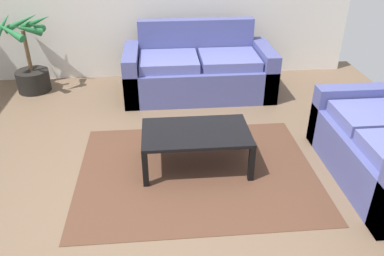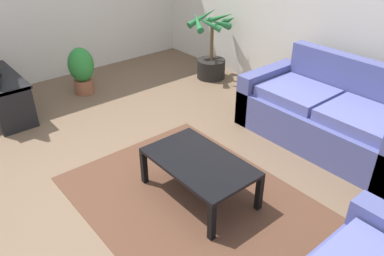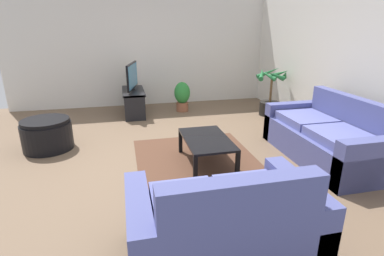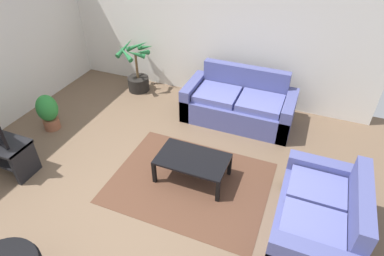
{
  "view_description": "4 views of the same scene",
  "coord_description": "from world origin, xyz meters",
  "px_view_note": "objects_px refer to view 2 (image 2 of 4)",
  "views": [
    {
      "loc": [
        0.25,
        -2.49,
        2.15
      ],
      "look_at": [
        0.51,
        0.37,
        0.53
      ],
      "focal_mm": 36.35,
      "sensor_mm": 36.0,
      "label": 1
    },
    {
      "loc": [
        2.6,
        -1.2,
        2.26
      ],
      "look_at": [
        0.51,
        0.54,
        0.69
      ],
      "focal_mm": 35.43,
      "sensor_mm": 36.0,
      "label": 2
    },
    {
      "loc": [
        4.19,
        -0.48,
        1.83
      ],
      "look_at": [
        0.27,
        0.44,
        0.44
      ],
      "focal_mm": 27.88,
      "sensor_mm": 36.0,
      "label": 3
    },
    {
      "loc": [
        1.81,
        -2.52,
        3.37
      ],
      "look_at": [
        0.44,
        0.86,
        0.68
      ],
      "focal_mm": 30.07,
      "sensor_mm": 36.0,
      "label": 4
    }
  ],
  "objects_px": {
    "potted_palm": "(212,53)",
    "potted_plant_small": "(82,69)",
    "couch_main": "(329,117)",
    "tv_stand": "(1,90)",
    "coffee_table": "(199,165)"
  },
  "relations": [
    {
      "from": "potted_palm",
      "to": "potted_plant_small",
      "type": "relative_size",
      "value": 1.55
    },
    {
      "from": "couch_main",
      "to": "potted_palm",
      "type": "distance_m",
      "value": 2.23
    },
    {
      "from": "tv_stand",
      "to": "coffee_table",
      "type": "relative_size",
      "value": 1.11
    },
    {
      "from": "couch_main",
      "to": "coffee_table",
      "type": "height_order",
      "value": "couch_main"
    },
    {
      "from": "potted_palm",
      "to": "coffee_table",
      "type": "bearing_deg",
      "value": -44.6
    },
    {
      "from": "couch_main",
      "to": "tv_stand",
      "type": "relative_size",
      "value": 1.73
    },
    {
      "from": "tv_stand",
      "to": "potted_plant_small",
      "type": "relative_size",
      "value": 1.68
    },
    {
      "from": "couch_main",
      "to": "potted_plant_small",
      "type": "xyz_separation_m",
      "value": [
        -2.94,
        -1.49,
        0.05
      ]
    },
    {
      "from": "coffee_table",
      "to": "potted_palm",
      "type": "relative_size",
      "value": 0.98
    },
    {
      "from": "tv_stand",
      "to": "potted_plant_small",
      "type": "xyz_separation_m",
      "value": [
        -0.0,
        1.07,
        0.01
      ]
    },
    {
      "from": "coffee_table",
      "to": "potted_palm",
      "type": "distance_m",
      "value": 2.82
    },
    {
      "from": "tv_stand",
      "to": "coffee_table",
      "type": "bearing_deg",
      "value": 17.32
    },
    {
      "from": "tv_stand",
      "to": "potted_palm",
      "type": "bearing_deg",
      "value": 75.59
    },
    {
      "from": "tv_stand",
      "to": "coffee_table",
      "type": "distance_m",
      "value": 2.87
    },
    {
      "from": "couch_main",
      "to": "coffee_table",
      "type": "xyz_separation_m",
      "value": [
        -0.2,
        -1.7,
        0.03
      ]
    }
  ]
}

